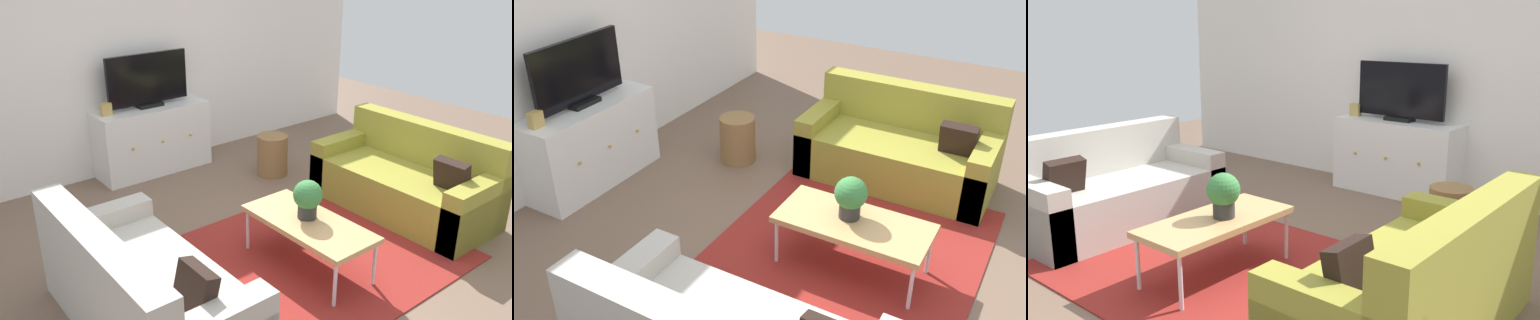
# 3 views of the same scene
# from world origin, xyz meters

# --- Properties ---
(ground_plane) EXTENTS (10.00, 10.00, 0.00)m
(ground_plane) POSITION_xyz_m (0.00, 0.00, 0.00)
(ground_plane) COLOR brown
(wall_back) EXTENTS (6.40, 0.12, 2.70)m
(wall_back) POSITION_xyz_m (0.00, 2.55, 1.35)
(wall_back) COLOR white
(wall_back) RESTS_ON ground_plane
(area_rug) EXTENTS (2.50, 1.90, 0.01)m
(area_rug) POSITION_xyz_m (0.00, -0.15, 0.01)
(area_rug) COLOR maroon
(area_rug) RESTS_ON ground_plane
(couch_left_side) EXTENTS (0.82, 1.69, 0.82)m
(couch_left_side) POSITION_xyz_m (-1.43, -0.10, 0.28)
(couch_left_side) COLOR #B2ADA3
(couch_left_side) RESTS_ON ground_plane
(couch_right_side) EXTENTS (0.82, 1.69, 0.82)m
(couch_right_side) POSITION_xyz_m (1.43, -0.10, 0.28)
(couch_right_side) COLOR olive
(couch_right_side) RESTS_ON ground_plane
(coffee_table) EXTENTS (0.50, 1.08, 0.41)m
(coffee_table) POSITION_xyz_m (-0.03, -0.24, 0.38)
(coffee_table) COLOR tan
(coffee_table) RESTS_ON ground_plane
(potted_plant) EXTENTS (0.23, 0.23, 0.31)m
(potted_plant) POSITION_xyz_m (-0.00, -0.19, 0.58)
(potted_plant) COLOR #2D2D2D
(potted_plant) RESTS_ON coffee_table
(tv_console) EXTENTS (1.26, 0.47, 0.75)m
(tv_console) POSITION_xyz_m (-0.02, 2.27, 0.37)
(tv_console) COLOR white
(tv_console) RESTS_ON ground_plane
(flat_screen_tv) EXTENTS (0.93, 0.16, 0.58)m
(flat_screen_tv) POSITION_xyz_m (-0.02, 2.29, 1.04)
(flat_screen_tv) COLOR black
(flat_screen_tv) RESTS_ON tv_console
(mantel_clock) EXTENTS (0.11, 0.07, 0.13)m
(mantel_clock) POSITION_xyz_m (-0.53, 2.27, 0.81)
(mantel_clock) COLOR tan
(mantel_clock) RESTS_ON tv_console
(wicker_basket) EXTENTS (0.34, 0.34, 0.45)m
(wicker_basket) POSITION_xyz_m (0.95, 1.36, 0.23)
(wicker_basket) COLOR olive
(wicker_basket) RESTS_ON ground_plane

